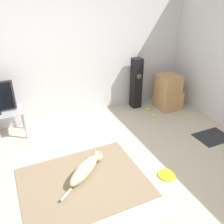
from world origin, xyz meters
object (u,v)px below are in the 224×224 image
(cardboard_box_upper, at_px, (169,83))
(tennis_ball_by_boxes, at_px, (148,109))
(cardboard_box_lower, at_px, (168,99))
(floor_speaker, at_px, (136,83))
(tennis_ball_near_speaker, at_px, (154,116))
(frisbee, at_px, (167,175))
(dog, at_px, (86,168))

(cardboard_box_upper, relative_size, tennis_ball_by_boxes, 6.59)
(cardboard_box_lower, relative_size, floor_speaker, 0.46)
(tennis_ball_near_speaker, bearing_deg, floor_speaker, 99.49)
(floor_speaker, relative_size, tennis_ball_near_speaker, 15.95)
(frisbee, xyz_separation_m, floor_speaker, (0.67, 2.07, 0.51))
(cardboard_box_upper, bearing_deg, frisbee, -125.55)
(frisbee, bearing_deg, cardboard_box_lower, 54.00)
(floor_speaker, distance_m, tennis_ball_near_speaker, 0.77)
(cardboard_box_lower, relative_size, tennis_ball_by_boxes, 7.31)
(floor_speaker, relative_size, tennis_ball_by_boxes, 15.95)
(tennis_ball_near_speaker, bearing_deg, cardboard_box_lower, 27.77)
(frisbee, relative_size, tennis_ball_near_speaker, 3.72)
(dog, height_order, tennis_ball_near_speaker, dog)
(frisbee, bearing_deg, floor_speaker, 71.98)
(cardboard_box_lower, bearing_deg, dog, -151.04)
(dog, relative_size, cardboard_box_lower, 1.64)
(cardboard_box_upper, distance_m, floor_speaker, 0.66)
(tennis_ball_near_speaker, bearing_deg, cardboard_box_upper, 28.89)
(cardboard_box_lower, relative_size, cardboard_box_upper, 1.11)
(frisbee, height_order, tennis_ball_near_speaker, tennis_ball_near_speaker)
(dog, bearing_deg, frisbee, -26.48)
(frisbee, distance_m, floor_speaker, 2.24)
(dog, xyz_separation_m, frisbee, (1.00, -0.50, -0.10))
(floor_speaker, bearing_deg, dog, -136.80)
(cardboard_box_upper, xyz_separation_m, tennis_ball_by_boxes, (-0.44, 0.03, -0.51))
(tennis_ball_near_speaker, bearing_deg, dog, -150.70)
(cardboard_box_lower, distance_m, tennis_ball_near_speaker, 0.60)
(dog, bearing_deg, cardboard_box_lower, 28.96)
(cardboard_box_upper, relative_size, tennis_ball_near_speaker, 6.59)
(cardboard_box_lower, distance_m, cardboard_box_upper, 0.36)
(dog, distance_m, cardboard_box_upper, 2.63)
(cardboard_box_lower, bearing_deg, tennis_ball_near_speaker, -152.23)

